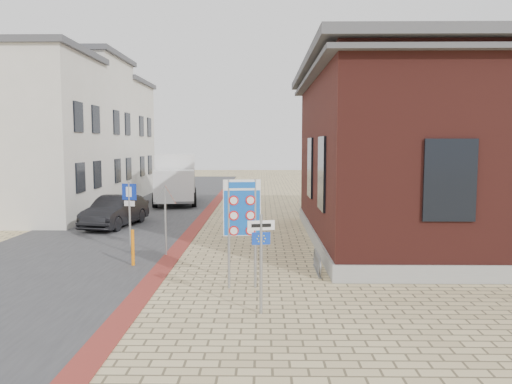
% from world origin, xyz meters
% --- Properties ---
extents(ground, '(120.00, 120.00, 0.00)m').
position_xyz_m(ground, '(0.00, 0.00, 0.00)').
color(ground, tan).
rests_on(ground, ground).
extents(road_strip, '(7.00, 60.00, 0.02)m').
position_xyz_m(road_strip, '(-5.50, 15.00, 0.01)').
color(road_strip, '#38383A').
rests_on(road_strip, ground).
extents(curb_strip, '(0.60, 40.00, 0.02)m').
position_xyz_m(curb_strip, '(-2.00, 10.00, 0.01)').
color(curb_strip, maroon).
rests_on(curb_strip, ground).
extents(brick_building, '(13.00, 13.00, 6.80)m').
position_xyz_m(brick_building, '(8.99, 7.00, 3.49)').
color(brick_building, gray).
rests_on(brick_building, ground).
extents(townhouse_near, '(7.40, 6.40, 8.30)m').
position_xyz_m(townhouse_near, '(-10.99, 12.00, 4.17)').
color(townhouse_near, beige).
rests_on(townhouse_near, ground).
extents(townhouse_mid, '(7.40, 6.40, 9.10)m').
position_xyz_m(townhouse_mid, '(-10.99, 18.00, 4.57)').
color(townhouse_mid, beige).
rests_on(townhouse_mid, ground).
extents(townhouse_far, '(7.40, 6.40, 8.30)m').
position_xyz_m(townhouse_far, '(-10.99, 24.00, 4.17)').
color(townhouse_far, beige).
rests_on(townhouse_far, ground).
extents(bike_rack, '(0.08, 1.80, 0.60)m').
position_xyz_m(bike_rack, '(2.65, 2.20, 0.26)').
color(bike_rack, slate).
rests_on(bike_rack, ground).
extents(sedan, '(2.18, 4.49, 1.42)m').
position_xyz_m(sedan, '(-5.66, 10.06, 0.71)').
color(sedan, black).
rests_on(sedan, ground).
extents(box_truck, '(3.17, 6.22, 3.11)m').
position_xyz_m(box_truck, '(-4.46, 18.94, 1.61)').
color(box_truck, slate).
rests_on(box_truck, ground).
extents(border_sign, '(0.97, 0.17, 2.85)m').
position_xyz_m(border_sign, '(0.50, 0.50, 2.05)').
color(border_sign, gray).
rests_on(border_sign, ground).
extents(essen_sign, '(0.60, 0.15, 2.23)m').
position_xyz_m(essen_sign, '(1.00, -1.50, 1.46)').
color(essen_sign, gray).
rests_on(essen_sign, ground).
extents(parking_sign, '(0.53, 0.22, 2.49)m').
position_xyz_m(parking_sign, '(-3.50, 4.50, 1.70)').
color(parking_sign, gray).
rests_on(parking_sign, ground).
extents(yield_sign, '(0.83, 0.07, 2.33)m').
position_xyz_m(yield_sign, '(-2.24, 4.29, 1.77)').
color(yield_sign, gray).
rests_on(yield_sign, ground).
extents(bollard, '(0.12, 0.12, 1.13)m').
position_xyz_m(bollard, '(-2.97, 2.80, 0.57)').
color(bollard, orange).
rests_on(bollard, ground).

